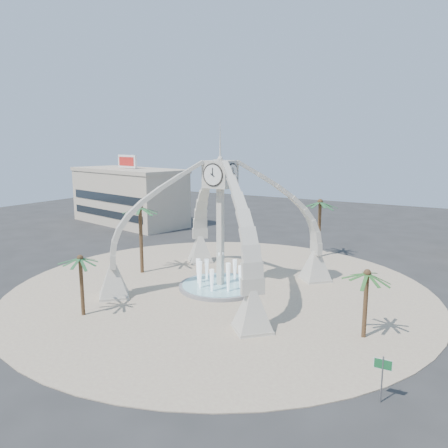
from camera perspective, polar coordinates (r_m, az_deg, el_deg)
The scene contains 10 objects.
ground at distance 42.74m, azimuth -0.47°, elevation -8.41°, with size 140.00×140.00×0.00m, color #282828.
plaza at distance 42.74m, azimuth -0.47°, elevation -8.37°, with size 40.00×40.00×0.06m, color #BAAC8A.
clock_tower at distance 41.10m, azimuth -0.48°, elevation 0.18°, with size 17.94×17.94×16.30m.
fountain at distance 42.65m, azimuth -0.47°, elevation -8.04°, with size 8.00×8.00×3.62m.
building_nw at distance 78.02m, azimuth -12.33°, elevation 3.61°, with size 23.75×13.73×11.90m.
palm_east at distance 32.53m, azimuth 18.20°, elevation -6.22°, with size 3.67×3.67×5.50m.
palm_west at distance 46.98m, azimuth -10.92°, elevation 2.01°, with size 5.24×5.24×7.97m.
palm_north at distance 53.97m, azimuth 12.45°, elevation 2.74°, with size 5.65×5.65×7.72m.
palm_south at distance 36.75m, azimuth -18.28°, elevation -4.35°, with size 3.99×3.99×5.45m.
street_sign at distance 26.05m, azimuth 20.01°, elevation -17.47°, with size 0.98×0.09×2.66m.
Camera 1 is at (20.95, -34.59, 13.84)m, focal length 35.00 mm.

